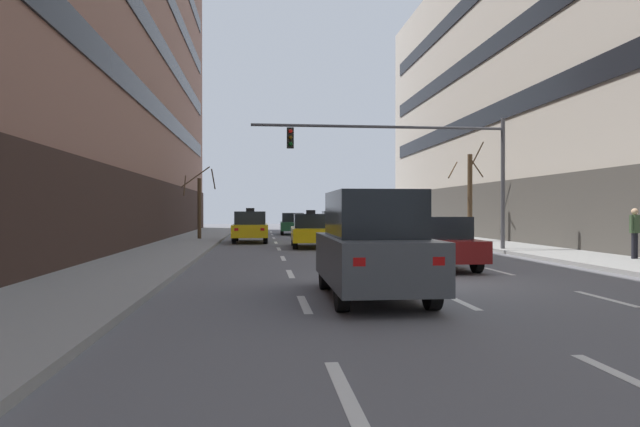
# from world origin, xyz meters

# --- Properties ---
(ground_plane) EXTENTS (120.00, 120.00, 0.00)m
(ground_plane) POSITION_xyz_m (0.00, 0.00, 0.00)
(ground_plane) COLOR slate
(sidewalk_left) EXTENTS (3.35, 80.00, 0.14)m
(sidewalk_left) POSITION_xyz_m (-7.75, 0.00, 0.07)
(sidewalk_left) COLOR gray
(sidewalk_left) RESTS_ON ground
(lane_stripe_l1_s2) EXTENTS (0.16, 2.00, 0.01)m
(lane_stripe_l1_s2) POSITION_xyz_m (-3.04, -8.00, 0.00)
(lane_stripe_l1_s2) COLOR silver
(lane_stripe_l1_s2) RESTS_ON ground
(lane_stripe_l1_s3) EXTENTS (0.16, 2.00, 0.01)m
(lane_stripe_l1_s3) POSITION_xyz_m (-3.04, -3.00, 0.00)
(lane_stripe_l1_s3) COLOR silver
(lane_stripe_l1_s3) RESTS_ON ground
(lane_stripe_l1_s4) EXTENTS (0.16, 2.00, 0.01)m
(lane_stripe_l1_s4) POSITION_xyz_m (-3.04, 2.00, 0.00)
(lane_stripe_l1_s4) COLOR silver
(lane_stripe_l1_s4) RESTS_ON ground
(lane_stripe_l1_s5) EXTENTS (0.16, 2.00, 0.01)m
(lane_stripe_l1_s5) POSITION_xyz_m (-3.04, 7.00, 0.00)
(lane_stripe_l1_s5) COLOR silver
(lane_stripe_l1_s5) RESTS_ON ground
(lane_stripe_l1_s6) EXTENTS (0.16, 2.00, 0.01)m
(lane_stripe_l1_s6) POSITION_xyz_m (-3.04, 12.00, 0.00)
(lane_stripe_l1_s6) COLOR silver
(lane_stripe_l1_s6) RESTS_ON ground
(lane_stripe_l1_s7) EXTENTS (0.16, 2.00, 0.01)m
(lane_stripe_l1_s7) POSITION_xyz_m (-3.04, 17.00, 0.00)
(lane_stripe_l1_s7) COLOR silver
(lane_stripe_l1_s7) RESTS_ON ground
(lane_stripe_l1_s8) EXTENTS (0.16, 2.00, 0.01)m
(lane_stripe_l1_s8) POSITION_xyz_m (-3.04, 22.00, 0.00)
(lane_stripe_l1_s8) COLOR silver
(lane_stripe_l1_s8) RESTS_ON ground
(lane_stripe_l1_s9) EXTENTS (0.16, 2.00, 0.01)m
(lane_stripe_l1_s9) POSITION_xyz_m (-3.04, 27.00, 0.00)
(lane_stripe_l1_s9) COLOR silver
(lane_stripe_l1_s9) RESTS_ON ground
(lane_stripe_l1_s10) EXTENTS (0.16, 2.00, 0.01)m
(lane_stripe_l1_s10) POSITION_xyz_m (-3.04, 32.00, 0.00)
(lane_stripe_l1_s10) COLOR silver
(lane_stripe_l1_s10) RESTS_ON ground
(lane_stripe_l2_s2) EXTENTS (0.16, 2.00, 0.01)m
(lane_stripe_l2_s2) POSITION_xyz_m (0.00, -8.00, 0.00)
(lane_stripe_l2_s2) COLOR silver
(lane_stripe_l2_s2) RESTS_ON ground
(lane_stripe_l2_s3) EXTENTS (0.16, 2.00, 0.01)m
(lane_stripe_l2_s3) POSITION_xyz_m (0.00, -3.00, 0.00)
(lane_stripe_l2_s3) COLOR silver
(lane_stripe_l2_s3) RESTS_ON ground
(lane_stripe_l2_s4) EXTENTS (0.16, 2.00, 0.01)m
(lane_stripe_l2_s4) POSITION_xyz_m (0.00, 2.00, 0.00)
(lane_stripe_l2_s4) COLOR silver
(lane_stripe_l2_s4) RESTS_ON ground
(lane_stripe_l2_s5) EXTENTS (0.16, 2.00, 0.01)m
(lane_stripe_l2_s5) POSITION_xyz_m (0.00, 7.00, 0.00)
(lane_stripe_l2_s5) COLOR silver
(lane_stripe_l2_s5) RESTS_ON ground
(lane_stripe_l2_s6) EXTENTS (0.16, 2.00, 0.01)m
(lane_stripe_l2_s6) POSITION_xyz_m (0.00, 12.00, 0.00)
(lane_stripe_l2_s6) COLOR silver
(lane_stripe_l2_s6) RESTS_ON ground
(lane_stripe_l2_s7) EXTENTS (0.16, 2.00, 0.01)m
(lane_stripe_l2_s7) POSITION_xyz_m (0.00, 17.00, 0.00)
(lane_stripe_l2_s7) COLOR silver
(lane_stripe_l2_s7) RESTS_ON ground
(lane_stripe_l2_s8) EXTENTS (0.16, 2.00, 0.01)m
(lane_stripe_l2_s8) POSITION_xyz_m (0.00, 22.00, 0.00)
(lane_stripe_l2_s8) COLOR silver
(lane_stripe_l2_s8) RESTS_ON ground
(lane_stripe_l2_s9) EXTENTS (0.16, 2.00, 0.01)m
(lane_stripe_l2_s9) POSITION_xyz_m (0.00, 27.00, 0.00)
(lane_stripe_l2_s9) COLOR silver
(lane_stripe_l2_s9) RESTS_ON ground
(lane_stripe_l2_s10) EXTENTS (0.16, 2.00, 0.01)m
(lane_stripe_l2_s10) POSITION_xyz_m (0.00, 32.00, 0.00)
(lane_stripe_l2_s10) COLOR silver
(lane_stripe_l2_s10) RESTS_ON ground
(lane_stripe_l3_s3) EXTENTS (0.16, 2.00, 0.01)m
(lane_stripe_l3_s3) POSITION_xyz_m (3.04, -3.00, 0.00)
(lane_stripe_l3_s3) COLOR silver
(lane_stripe_l3_s3) RESTS_ON ground
(lane_stripe_l3_s4) EXTENTS (0.16, 2.00, 0.01)m
(lane_stripe_l3_s4) POSITION_xyz_m (3.04, 2.00, 0.00)
(lane_stripe_l3_s4) COLOR silver
(lane_stripe_l3_s4) RESTS_ON ground
(lane_stripe_l3_s5) EXTENTS (0.16, 2.00, 0.01)m
(lane_stripe_l3_s5) POSITION_xyz_m (3.04, 7.00, 0.00)
(lane_stripe_l3_s5) COLOR silver
(lane_stripe_l3_s5) RESTS_ON ground
(lane_stripe_l3_s6) EXTENTS (0.16, 2.00, 0.01)m
(lane_stripe_l3_s6) POSITION_xyz_m (3.04, 12.00, 0.00)
(lane_stripe_l3_s6) COLOR silver
(lane_stripe_l3_s6) RESTS_ON ground
(lane_stripe_l3_s7) EXTENTS (0.16, 2.00, 0.01)m
(lane_stripe_l3_s7) POSITION_xyz_m (3.04, 17.00, 0.00)
(lane_stripe_l3_s7) COLOR silver
(lane_stripe_l3_s7) RESTS_ON ground
(lane_stripe_l3_s8) EXTENTS (0.16, 2.00, 0.01)m
(lane_stripe_l3_s8) POSITION_xyz_m (3.04, 22.00, 0.00)
(lane_stripe_l3_s8) COLOR silver
(lane_stripe_l3_s8) RESTS_ON ground
(lane_stripe_l3_s9) EXTENTS (0.16, 2.00, 0.01)m
(lane_stripe_l3_s9) POSITION_xyz_m (3.04, 27.00, 0.00)
(lane_stripe_l3_s9) COLOR silver
(lane_stripe_l3_s9) RESTS_ON ground
(lane_stripe_l3_s10) EXTENTS (0.16, 2.00, 0.01)m
(lane_stripe_l3_s10) POSITION_xyz_m (3.04, 32.00, 0.00)
(lane_stripe_l3_s10) COLOR silver
(lane_stripe_l3_s10) RESTS_ON ground
(car_driving_0) EXTENTS (1.90, 4.48, 2.16)m
(car_driving_0) POSITION_xyz_m (-1.62, -2.47, 1.08)
(car_driving_0) COLOR black
(car_driving_0) RESTS_ON ground
(car_driving_1) EXTENTS (1.89, 4.30, 1.59)m
(car_driving_1) POSITION_xyz_m (-1.53, 27.14, 0.78)
(car_driving_1) COLOR black
(car_driving_1) RESTS_ON ground
(taxi_driving_2) EXTENTS (1.93, 4.60, 1.91)m
(taxi_driving_2) POSITION_xyz_m (-4.44, 17.46, 0.85)
(taxi_driving_2) COLOR black
(taxi_driving_2) RESTS_ON ground
(car_driving_3) EXTENTS (2.02, 4.65, 1.73)m
(car_driving_3) POSITION_xyz_m (1.54, 26.87, 0.85)
(car_driving_3) COLOR black
(car_driving_3) RESTS_ON ground
(car_driving_4) EXTENTS (1.78, 4.24, 1.59)m
(car_driving_4) POSITION_xyz_m (1.50, 2.98, 0.78)
(car_driving_4) COLOR black
(car_driving_4) RESTS_ON ground
(taxi_driving_5) EXTENTS (1.94, 4.37, 1.79)m
(taxi_driving_5) POSITION_xyz_m (-1.48, 12.92, 0.80)
(taxi_driving_5) COLOR black
(taxi_driving_5) RESTS_ON ground
(taxi_driving_6) EXTENTS (1.86, 4.25, 2.21)m
(taxi_driving_6) POSITION_xyz_m (1.57, 16.74, 1.02)
(taxi_driving_6) COLOR black
(taxi_driving_6) RESTS_ON ground
(traffic_signal_0) EXTENTS (10.82, 0.35, 5.58)m
(traffic_signal_0) POSITION_xyz_m (2.84, 9.20, 4.14)
(traffic_signal_0) COLOR #4C4C51
(traffic_signal_0) RESTS_ON sidewalk_right
(street_tree_0) EXTENTS (2.00, 2.05, 4.29)m
(street_tree_0) POSITION_xyz_m (-7.43, 19.17, 2.14)
(street_tree_0) COLOR #4C3823
(street_tree_0) RESTS_ON sidewalk_left
(street_tree_1) EXTENTS (2.01, 2.01, 5.33)m
(street_tree_1) POSITION_xyz_m (7.40, 15.35, 2.61)
(street_tree_1) COLOR #4C3823
(street_tree_1) RESTS_ON sidewalk_right
(pedestrian_0) EXTENTS (0.48, 0.34, 1.71)m
(pedestrian_0) POSITION_xyz_m (8.77, 4.02, 1.13)
(pedestrian_0) COLOR black
(pedestrian_0) RESTS_ON sidewalk_right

